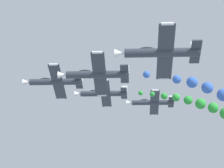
{
  "coord_description": "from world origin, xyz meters",
  "views": [
    {
      "loc": [
        -67.19,
        -3.96,
        59.29
      ],
      "look_at": [
        0.0,
        0.0,
        72.03
      ],
      "focal_mm": 64.61,
      "sensor_mm": 36.0,
      "label": 1
    }
  ],
  "objects_px": {
    "airplane_left_outer": "(160,53)",
    "airplane_right_outer": "(152,102)",
    "airplane_left_inner": "(96,74)",
    "airplane_lead": "(55,82)",
    "airplane_right_inner": "(103,93)"
  },
  "relations": [
    {
      "from": "airplane_left_outer",
      "to": "airplane_right_outer",
      "type": "distance_m",
      "value": 40.03
    },
    {
      "from": "airplane_lead",
      "to": "airplane_right_outer",
      "type": "relative_size",
      "value": 1.0
    },
    {
      "from": "airplane_left_inner",
      "to": "airplane_right_outer",
      "type": "height_order",
      "value": "airplane_left_inner"
    },
    {
      "from": "airplane_left_inner",
      "to": "airplane_right_inner",
      "type": "height_order",
      "value": "airplane_right_inner"
    },
    {
      "from": "airplane_right_inner",
      "to": "airplane_left_outer",
      "type": "relative_size",
      "value": 1.0
    },
    {
      "from": "airplane_lead",
      "to": "airplane_left_outer",
      "type": "distance_m",
      "value": 26.8
    },
    {
      "from": "airplane_right_inner",
      "to": "airplane_right_outer",
      "type": "distance_m",
      "value": 13.62
    },
    {
      "from": "airplane_left_outer",
      "to": "airplane_right_outer",
      "type": "xyz_separation_m",
      "value": [
        40.03,
        -0.5,
        -0.36
      ]
    },
    {
      "from": "airplane_lead",
      "to": "airplane_left_inner",
      "type": "bearing_deg",
      "value": -142.48
    },
    {
      "from": "airplane_lead",
      "to": "airplane_right_inner",
      "type": "distance_m",
      "value": 12.6
    },
    {
      "from": "airplane_lead",
      "to": "airplane_left_outer",
      "type": "relative_size",
      "value": 1.0
    },
    {
      "from": "airplane_left_inner",
      "to": "airplane_left_outer",
      "type": "height_order",
      "value": "airplane_left_outer"
    },
    {
      "from": "airplane_left_inner",
      "to": "airplane_right_outer",
      "type": "distance_m",
      "value": 31.47
    },
    {
      "from": "airplane_lead",
      "to": "airplane_right_inner",
      "type": "relative_size",
      "value": 1.0
    },
    {
      "from": "airplane_lead",
      "to": "airplane_right_outer",
      "type": "xyz_separation_m",
      "value": [
        19.34,
        -17.51,
        -1.01
      ]
    }
  ]
}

